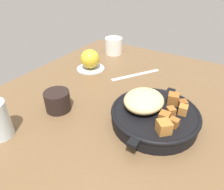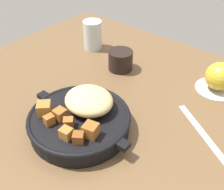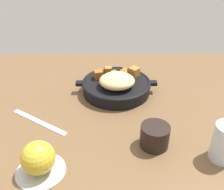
% 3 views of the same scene
% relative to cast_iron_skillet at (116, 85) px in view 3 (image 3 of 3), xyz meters
% --- Properties ---
extents(ground_plane, '(1.07, 0.93, 0.02)m').
position_rel_cast_iron_skillet_xyz_m(ground_plane, '(0.01, 0.10, -0.05)').
color(ground_plane, brown).
extents(cast_iron_skillet, '(0.29, 0.25, 0.09)m').
position_rel_cast_iron_skillet_xyz_m(cast_iron_skillet, '(0.00, 0.00, 0.00)').
color(cast_iron_skillet, black).
rests_on(cast_iron_skillet, ground_plane).
extents(saucer_plate, '(0.12, 0.12, 0.01)m').
position_rel_cast_iron_skillet_xyz_m(saucer_plate, '(0.19, 0.37, -0.03)').
color(saucer_plate, '#B7BABF').
rests_on(saucer_plate, ground_plane).
extents(red_apple, '(0.08, 0.08, 0.08)m').
position_rel_cast_iron_skillet_xyz_m(red_apple, '(0.19, 0.37, 0.01)').
color(red_apple, gold).
rests_on(red_apple, saucer_plate).
extents(butter_knife, '(0.19, 0.13, 0.00)m').
position_rel_cast_iron_skillet_xyz_m(butter_knife, '(0.24, 0.17, -0.03)').
color(butter_knife, silver).
rests_on(butter_knife, ground_plane).
extents(coffee_mug_dark, '(0.08, 0.08, 0.06)m').
position_rel_cast_iron_skillet_xyz_m(coffee_mug_dark, '(-0.10, 0.27, -0.00)').
color(coffee_mug_dark, black).
rests_on(coffee_mug_dark, ground_plane).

